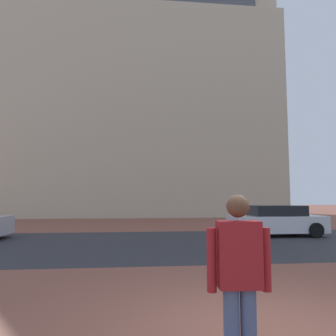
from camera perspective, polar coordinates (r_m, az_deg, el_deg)
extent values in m
plane|color=brown|center=(14.12, 1.16, -12.22)|extent=(120.00, 120.00, 0.00)
cube|color=#2D2D33|center=(12.52, 2.12, -13.09)|extent=(120.00, 8.24, 0.00)
cube|color=beige|center=(34.77, -7.92, 8.03)|extent=(29.91, 13.18, 19.38)
cube|color=#4C515B|center=(38.75, -7.70, 23.90)|extent=(27.52, 12.12, 2.40)
cube|color=beige|center=(37.86, -14.12, 20.23)|extent=(4.68, 4.68, 35.84)
cylinder|color=beige|center=(32.73, 16.67, 12.23)|extent=(2.80, 2.80, 22.87)
cylinder|color=slate|center=(3.43, 14.13, -26.53)|extent=(0.15, 0.15, 0.82)
cylinder|color=slate|center=(3.39, 11.22, -26.84)|extent=(0.15, 0.15, 0.82)
cube|color=maroon|center=(3.21, 12.42, -14.65)|extent=(0.41, 0.24, 0.62)
cylinder|color=maroon|center=(3.30, 16.96, -15.19)|extent=(0.09, 0.09, 0.59)
cylinder|color=maroon|center=(3.16, 7.71, -15.79)|extent=(0.09, 0.09, 0.59)
cube|color=black|center=(3.30, 11.94, -14.05)|extent=(0.29, 0.16, 0.40)
sphere|color=brown|center=(3.17, 12.25, -6.60)|extent=(0.22, 0.22, 0.22)
cube|color=silver|center=(15.52, 18.57, -9.32)|extent=(4.09, 1.84, 0.73)
cube|color=black|center=(15.49, 18.51, -7.14)|extent=(2.29, 1.62, 0.46)
cylinder|color=black|center=(14.17, 15.12, -10.71)|extent=(0.64, 0.22, 0.64)
cylinder|color=black|center=(15.90, 12.69, -10.15)|extent=(0.64, 0.22, 0.64)
cylinder|color=black|center=(15.34, 24.72, -9.98)|extent=(0.64, 0.22, 0.64)
cylinder|color=black|center=(16.95, 21.49, -9.61)|extent=(0.64, 0.22, 0.64)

